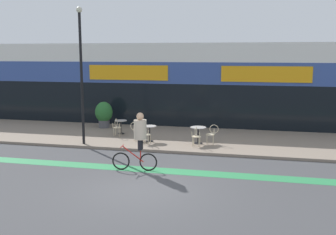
# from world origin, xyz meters

# --- Properties ---
(ground_plane) EXTENTS (120.00, 120.00, 0.00)m
(ground_plane) POSITION_xyz_m (0.00, 0.00, 0.00)
(ground_plane) COLOR #424244
(sidewalk_slab) EXTENTS (40.00, 5.50, 0.12)m
(sidewalk_slab) POSITION_xyz_m (0.00, 7.25, 0.06)
(sidewalk_slab) COLOR gray
(sidewalk_slab) RESTS_ON ground
(storefront_facade) EXTENTS (40.00, 4.06, 4.77)m
(storefront_facade) POSITION_xyz_m (0.00, 11.96, 2.38)
(storefront_facade) COLOR silver
(storefront_facade) RESTS_ON ground
(bike_lane_stripe) EXTENTS (36.00, 0.70, 0.01)m
(bike_lane_stripe) POSITION_xyz_m (0.00, 2.02, 0.00)
(bike_lane_stripe) COLOR #2D844C
(bike_lane_stripe) RESTS_ON ground
(bistro_table_0) EXTENTS (0.61, 0.61, 0.70)m
(bistro_table_0) POSITION_xyz_m (-3.35, 7.39, 0.61)
(bistro_table_0) COLOR black
(bistro_table_0) RESTS_ON sidewalk_slab
(bistro_table_1) EXTENTS (0.65, 0.65, 0.74)m
(bistro_table_1) POSITION_xyz_m (-1.46, 6.05, 0.64)
(bistro_table_1) COLOR black
(bistro_table_1) RESTS_ON sidewalk_slab
(bistro_table_2) EXTENTS (0.73, 0.73, 0.76)m
(bistro_table_2) POSITION_xyz_m (0.83, 6.13, 0.67)
(bistro_table_2) COLOR black
(bistro_table_2) RESTS_ON sidewalk_slab
(cafe_chair_0_near) EXTENTS (0.42, 0.58, 0.90)m
(cafe_chair_0_near) POSITION_xyz_m (-3.35, 6.77, 0.64)
(cafe_chair_0_near) COLOR beige
(cafe_chair_0_near) RESTS_ON sidewalk_slab
(cafe_chair_1_near) EXTENTS (0.42, 0.58, 0.90)m
(cafe_chair_1_near) POSITION_xyz_m (-1.47, 5.42, 0.64)
(cafe_chair_1_near) COLOR beige
(cafe_chair_1_near) RESTS_ON sidewalk_slab
(cafe_chair_1_side) EXTENTS (0.59, 0.43, 0.90)m
(cafe_chair_1_side) POSITION_xyz_m (-2.09, 6.04, 0.64)
(cafe_chair_1_side) COLOR beige
(cafe_chair_1_side) RESTS_ON sidewalk_slab
(cafe_chair_2_near) EXTENTS (0.41, 0.58, 0.90)m
(cafe_chair_2_near) POSITION_xyz_m (0.83, 5.50, 0.64)
(cafe_chair_2_near) COLOR beige
(cafe_chair_2_near) RESTS_ON sidewalk_slab
(cafe_chair_2_side) EXTENTS (0.60, 0.45, 0.90)m
(cafe_chair_2_side) POSITION_xyz_m (1.46, 6.14, 0.64)
(cafe_chair_2_side) COLOR beige
(cafe_chair_2_side) RESTS_ON sidewalk_slab
(planter_pot) EXTENTS (0.96, 0.96, 1.44)m
(planter_pot) POSITION_xyz_m (-4.85, 8.81, 0.90)
(planter_pot) COLOR #4C4C51
(planter_pot) RESTS_ON sidewalk_slab
(lamp_post) EXTENTS (0.26, 0.26, 6.09)m
(lamp_post) POSITION_xyz_m (-4.26, 4.90, 3.58)
(lamp_post) COLOR black
(lamp_post) RESTS_ON sidewalk_slab
(cyclist_0) EXTENTS (1.67, 0.55, 2.13)m
(cyclist_0) POSITION_xyz_m (-0.68, 1.86, 1.27)
(cyclist_0) COLOR black
(cyclist_0) RESTS_ON ground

